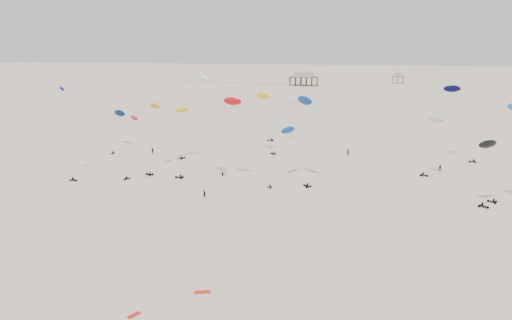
% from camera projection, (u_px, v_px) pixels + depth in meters
% --- Properties ---
extents(ground_plane, '(900.00, 900.00, 0.00)m').
position_uv_depth(ground_plane, '(299.00, 116.00, 221.51)').
color(ground_plane, beige).
extents(pavilion_main, '(21.00, 13.00, 9.80)m').
position_uv_depth(pavilion_main, '(304.00, 80.00, 365.73)').
color(pavilion_main, brown).
rests_on(pavilion_main, ground).
extents(pavilion_small, '(9.00, 7.00, 8.00)m').
position_uv_depth(pavilion_small, '(398.00, 79.00, 382.99)').
color(pavilion_small, brown).
rests_on(pavilion_small, ground).
extents(pier_fence, '(80.20, 0.20, 1.50)m').
position_uv_depth(pier_fence, '(234.00, 83.00, 375.19)').
color(pier_fence, black).
rests_on(pier_fence, ground).
extents(rig_0, '(5.48, 17.34, 17.17)m').
position_uv_depth(rig_0, '(286.00, 137.00, 124.50)').
color(rig_0, black).
rests_on(rig_0, ground).
extents(rig_1, '(8.34, 7.44, 13.99)m').
position_uv_depth(rig_1, '(283.00, 114.00, 168.70)').
color(rig_1, black).
rests_on(rig_1, ground).
extents(rig_2, '(4.70, 4.96, 15.89)m').
position_uv_depth(rig_2, '(132.00, 137.00, 121.08)').
color(rig_2, black).
rests_on(rig_2, ground).
extents(rig_3, '(10.39, 11.73, 21.56)m').
position_uv_depth(rig_3, '(510.00, 129.00, 103.72)').
color(rig_3, black).
rests_on(rig_3, ground).
extents(rig_4, '(4.51, 8.23, 14.40)m').
position_uv_depth(rig_4, '(182.00, 125.00, 144.71)').
color(rig_4, black).
rests_on(rig_4, ground).
extents(rig_5, '(5.64, 4.51, 19.80)m').
position_uv_depth(rig_5, '(231.00, 111.00, 124.08)').
color(rig_5, black).
rests_on(rig_5, ground).
extents(rig_6, '(9.45, 12.58, 23.30)m').
position_uv_depth(rig_6, '(66.00, 124.00, 124.45)').
color(rig_6, black).
rests_on(rig_6, ground).
extents(rig_7, '(5.75, 15.14, 21.21)m').
position_uv_depth(rig_7, '(305.00, 112.00, 121.66)').
color(rig_7, black).
rests_on(rig_7, ground).
extents(rig_8, '(5.63, 15.01, 19.39)m').
position_uv_depth(rig_8, '(153.00, 128.00, 131.77)').
color(rig_8, black).
rests_on(rig_8, ground).
extents(rig_9, '(5.36, 5.15, 13.36)m').
position_uv_depth(rig_9, '(489.00, 156.00, 104.64)').
color(rig_9, black).
rests_on(rig_9, ground).
extents(rig_10, '(8.88, 10.77, 21.45)m').
position_uv_depth(rig_10, '(456.00, 103.00, 143.15)').
color(rig_10, black).
rests_on(rig_10, ground).
extents(rig_11, '(8.93, 9.74, 25.27)m').
position_uv_depth(rig_11, '(201.00, 95.00, 122.79)').
color(rig_11, black).
rests_on(rig_11, ground).
extents(rig_12, '(5.88, 7.70, 14.98)m').
position_uv_depth(rig_12, '(432.00, 133.00, 125.93)').
color(rig_12, black).
rests_on(rig_12, ground).
extents(rig_13, '(7.45, 17.76, 17.42)m').
position_uv_depth(rig_13, '(119.00, 118.00, 160.32)').
color(rig_13, black).
rests_on(rig_13, ground).
extents(rig_15, '(8.16, 10.64, 18.47)m').
position_uv_depth(rig_15, '(264.00, 103.00, 151.87)').
color(rig_15, black).
rests_on(rig_15, ground).
extents(spectator_0, '(0.87, 0.67, 2.17)m').
position_uv_depth(spectator_0, '(205.00, 198.00, 108.41)').
color(spectator_0, black).
rests_on(spectator_0, ground).
extents(spectator_1, '(1.15, 0.94, 2.04)m').
position_uv_depth(spectator_1, '(440.00, 171.00, 130.15)').
color(spectator_1, black).
rests_on(spectator_1, ground).
extents(spectator_2, '(1.55, 1.28, 2.32)m').
position_uv_depth(spectator_2, '(153.00, 154.00, 149.32)').
color(spectator_2, black).
rests_on(spectator_2, ground).
extents(spectator_3, '(0.85, 0.59, 2.32)m').
position_uv_depth(spectator_3, '(348.00, 155.00, 147.69)').
color(spectator_3, black).
rests_on(spectator_3, ground).
extents(grounded_kite_a, '(2.36, 1.48, 0.08)m').
position_uv_depth(grounded_kite_a, '(202.00, 292.00, 68.11)').
color(grounded_kite_a, red).
rests_on(grounded_kite_a, ground).
extents(grounded_kite_b, '(1.51, 1.91, 0.07)m').
position_uv_depth(grounded_kite_b, '(134.00, 315.00, 62.44)').
color(grounded_kite_b, red).
rests_on(grounded_kite_b, ground).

